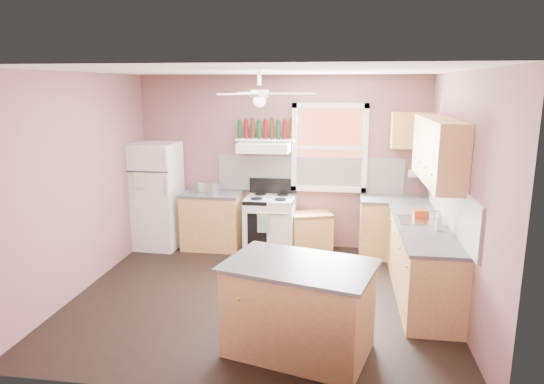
# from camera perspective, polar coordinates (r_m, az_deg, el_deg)

# --- Properties ---
(floor) EXTENTS (4.50, 4.50, 0.00)m
(floor) POSITION_cam_1_polar(r_m,az_deg,el_deg) (6.12, -1.36, -12.08)
(floor) COLOR black
(floor) RESTS_ON ground
(ceiling) EXTENTS (4.50, 4.50, 0.00)m
(ceiling) POSITION_cam_1_polar(r_m,az_deg,el_deg) (5.57, -1.50, 14.08)
(ceiling) COLOR white
(ceiling) RESTS_ON ground
(wall_back) EXTENTS (4.50, 0.05, 2.70)m
(wall_back) POSITION_cam_1_polar(r_m,az_deg,el_deg) (7.67, 1.10, 3.51)
(wall_back) COLOR #7D5355
(wall_back) RESTS_ON ground
(wall_right) EXTENTS (0.05, 4.00, 2.70)m
(wall_right) POSITION_cam_1_polar(r_m,az_deg,el_deg) (5.77, 21.43, -0.33)
(wall_right) COLOR #7D5355
(wall_right) RESTS_ON ground
(wall_left) EXTENTS (0.05, 4.00, 2.70)m
(wall_left) POSITION_cam_1_polar(r_m,az_deg,el_deg) (6.47, -21.72, 0.95)
(wall_left) COLOR #7D5355
(wall_left) RESTS_ON ground
(backsplash_back) EXTENTS (2.90, 0.03, 0.55)m
(backsplash_back) POSITION_cam_1_polar(r_m,az_deg,el_deg) (7.61, 4.43, 2.08)
(backsplash_back) COLOR white
(backsplash_back) RESTS_ON wall_back
(backsplash_right) EXTENTS (0.03, 2.60, 0.55)m
(backsplash_right) POSITION_cam_1_polar(r_m,az_deg,el_deg) (6.09, 20.31, -1.31)
(backsplash_right) COLOR white
(backsplash_right) RESTS_ON wall_right
(window_view) EXTENTS (1.00, 0.02, 1.20)m
(window_view) POSITION_cam_1_polar(r_m,az_deg,el_deg) (7.53, 6.76, 5.19)
(window_view) COLOR brown
(window_view) RESTS_ON wall_back
(window_frame) EXTENTS (1.16, 0.07, 1.36)m
(window_frame) POSITION_cam_1_polar(r_m,az_deg,el_deg) (7.51, 6.76, 5.16)
(window_frame) COLOR white
(window_frame) RESTS_ON wall_back
(refrigerator) EXTENTS (0.74, 0.72, 1.67)m
(refrigerator) POSITION_cam_1_polar(r_m,az_deg,el_deg) (7.87, -13.50, -0.41)
(refrigerator) COLOR white
(refrigerator) RESTS_ON floor
(base_cabinet_left) EXTENTS (0.90, 0.60, 0.86)m
(base_cabinet_left) POSITION_cam_1_polar(r_m,az_deg,el_deg) (7.75, -7.04, -3.44)
(base_cabinet_left) COLOR #AD7448
(base_cabinet_left) RESTS_ON floor
(counter_left) EXTENTS (0.92, 0.62, 0.04)m
(counter_left) POSITION_cam_1_polar(r_m,az_deg,el_deg) (7.64, -7.12, -0.20)
(counter_left) COLOR #454548
(counter_left) RESTS_ON base_cabinet_left
(toaster) EXTENTS (0.32, 0.25, 0.18)m
(toaster) POSITION_cam_1_polar(r_m,az_deg,el_deg) (7.52, -7.45, 0.45)
(toaster) COLOR silver
(toaster) RESTS_ON counter_left
(stove) EXTENTS (0.75, 0.65, 0.86)m
(stove) POSITION_cam_1_polar(r_m,az_deg,el_deg) (7.53, -0.22, -3.82)
(stove) COLOR white
(stove) RESTS_ON floor
(range_hood) EXTENTS (0.78, 0.50, 0.14)m
(range_hood) POSITION_cam_1_polar(r_m,az_deg,el_deg) (7.39, -0.93, 5.29)
(range_hood) COLOR white
(range_hood) RESTS_ON wall_back
(bottle_shelf) EXTENTS (0.90, 0.26, 0.03)m
(bottle_shelf) POSITION_cam_1_polar(r_m,az_deg,el_deg) (7.50, -0.79, 6.16)
(bottle_shelf) COLOR white
(bottle_shelf) RESTS_ON range_hood
(cart) EXTENTS (0.72, 0.59, 0.61)m
(cart) POSITION_cam_1_polar(r_m,az_deg,el_deg) (7.59, 4.56, -4.71)
(cart) COLOR #AD7448
(cart) RESTS_ON floor
(base_cabinet_corner) EXTENTS (1.00, 0.60, 0.86)m
(base_cabinet_corner) POSITION_cam_1_polar(r_m,az_deg,el_deg) (7.54, 14.11, -4.20)
(base_cabinet_corner) COLOR #AD7448
(base_cabinet_corner) RESTS_ON floor
(base_cabinet_right) EXTENTS (0.60, 2.20, 0.86)m
(base_cabinet_right) POSITION_cam_1_polar(r_m,az_deg,el_deg) (6.25, 17.22, -7.89)
(base_cabinet_right) COLOR #AD7448
(base_cabinet_right) RESTS_ON floor
(counter_corner) EXTENTS (1.02, 0.62, 0.04)m
(counter_corner) POSITION_cam_1_polar(r_m,az_deg,el_deg) (7.42, 14.30, -0.87)
(counter_corner) COLOR #454548
(counter_corner) RESTS_ON base_cabinet_corner
(counter_right) EXTENTS (0.62, 2.22, 0.04)m
(counter_right) POSITION_cam_1_polar(r_m,az_deg,el_deg) (6.11, 17.39, -3.93)
(counter_right) COLOR #454548
(counter_right) RESTS_ON base_cabinet_right
(sink) EXTENTS (0.55, 0.45, 0.03)m
(sink) POSITION_cam_1_polar(r_m,az_deg,el_deg) (6.29, 17.12, -3.29)
(sink) COLOR silver
(sink) RESTS_ON counter_right
(faucet) EXTENTS (0.03, 0.03, 0.14)m
(faucet) POSITION_cam_1_polar(r_m,az_deg,el_deg) (6.30, 18.61, -2.66)
(faucet) COLOR silver
(faucet) RESTS_ON sink
(upper_cabinet_right) EXTENTS (0.33, 1.80, 0.76)m
(upper_cabinet_right) POSITION_cam_1_polar(r_m,az_deg,el_deg) (6.14, 18.94, 4.66)
(upper_cabinet_right) COLOR #AD7448
(upper_cabinet_right) RESTS_ON wall_right
(upper_cabinet_corner) EXTENTS (0.60, 0.33, 0.52)m
(upper_cabinet_corner) POSITION_cam_1_polar(r_m,az_deg,el_deg) (7.42, 16.17, 7.01)
(upper_cabinet_corner) COLOR #AD7448
(upper_cabinet_corner) RESTS_ON wall_back
(paper_towel) EXTENTS (0.26, 0.12, 0.12)m
(paper_towel) POSITION_cam_1_polar(r_m,az_deg,el_deg) (7.55, 16.74, 2.07)
(paper_towel) COLOR white
(paper_towel) RESTS_ON wall_back
(island) EXTENTS (1.48, 1.14, 0.86)m
(island) POSITION_cam_1_polar(r_m,az_deg,el_deg) (4.80, 3.17, -13.68)
(island) COLOR #AD7448
(island) RESTS_ON floor
(island_top) EXTENTS (1.57, 1.24, 0.04)m
(island_top) POSITION_cam_1_polar(r_m,az_deg,el_deg) (4.62, 3.24, -8.66)
(island_top) COLOR #454548
(island_top) RESTS_ON island
(ceiling_fan_hub) EXTENTS (0.20, 0.20, 0.08)m
(ceiling_fan_hub) POSITION_cam_1_polar(r_m,az_deg,el_deg) (5.57, -1.49, 11.50)
(ceiling_fan_hub) COLOR white
(ceiling_fan_hub) RESTS_ON ceiling
(soap_bottle) EXTENTS (0.11, 0.11, 0.24)m
(soap_bottle) POSITION_cam_1_polar(r_m,az_deg,el_deg) (5.91, 19.06, -3.18)
(soap_bottle) COLOR silver
(soap_bottle) RESTS_ON counter_right
(red_caddy) EXTENTS (0.19, 0.13, 0.10)m
(red_caddy) POSITION_cam_1_polar(r_m,az_deg,el_deg) (6.42, 17.09, -2.47)
(red_caddy) COLOR #A32C0E
(red_caddy) RESTS_ON counter_right
(wine_bottles) EXTENTS (0.86, 0.06, 0.31)m
(wine_bottles) POSITION_cam_1_polar(r_m,az_deg,el_deg) (7.48, -0.76, 7.39)
(wine_bottles) COLOR #143819
(wine_bottles) RESTS_ON bottle_shelf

